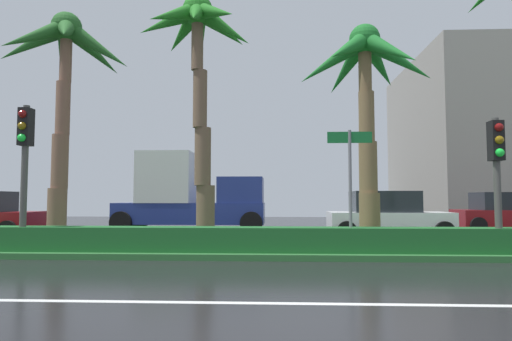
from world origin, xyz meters
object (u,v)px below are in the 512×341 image
(palm_tree_centre, at_px, (366,78))
(traffic_signal_median_right, at_px, (497,160))
(car_in_traffic_third, at_px, (506,213))
(car_in_traffic_second, at_px, (387,216))
(traffic_signal_median_left, at_px, (25,150))
(box_truck_lead, at_px, (190,196))
(palm_tree_centre_left, at_px, (199,47))
(palm_tree_mid_left, at_px, (65,65))
(street_name_sign, at_px, (350,173))

(palm_tree_centre, bearing_deg, traffic_signal_median_right, -37.27)
(car_in_traffic_third, bearing_deg, palm_tree_centre, -137.19)
(palm_tree_centre, relative_size, car_in_traffic_second, 1.49)
(car_in_traffic_second, bearing_deg, traffic_signal_median_left, -152.30)
(car_in_traffic_second, bearing_deg, box_truck_lead, 159.85)
(box_truck_lead, distance_m, car_in_traffic_second, 8.37)
(palm_tree_centre_left, xyz_separation_m, car_in_traffic_second, (6.30, 3.65, -5.07))
(traffic_signal_median_left, bearing_deg, box_truck_lead, 72.99)
(palm_tree_centre, distance_m, traffic_signal_median_left, 9.45)
(traffic_signal_median_left, bearing_deg, palm_tree_mid_left, 91.87)
(palm_tree_centre_left, xyz_separation_m, traffic_signal_median_right, (7.53, -1.84, -3.52))
(palm_tree_mid_left, xyz_separation_m, palm_tree_centre, (9.03, -0.06, -0.55))
(palm_tree_mid_left, relative_size, traffic_signal_median_right, 2.16)
(street_name_sign, height_order, car_in_traffic_second, street_name_sign)
(palm_tree_mid_left, bearing_deg, traffic_signal_median_left, -88.13)
(street_name_sign, distance_m, car_in_traffic_third, 11.93)
(traffic_signal_median_left, distance_m, car_in_traffic_second, 11.86)
(palm_tree_centre, xyz_separation_m, box_truck_lead, (-6.42, 6.35, -3.41))
(box_truck_lead, bearing_deg, traffic_signal_median_left, -107.01)
(street_name_sign, bearing_deg, car_in_traffic_third, 46.57)
(traffic_signal_median_left, bearing_deg, traffic_signal_median_right, -0.23)
(palm_tree_mid_left, distance_m, traffic_signal_median_left, 3.48)
(palm_tree_centre, relative_size, box_truck_lead, 1.00)
(palm_tree_mid_left, relative_size, palm_tree_centre_left, 0.96)
(palm_tree_mid_left, distance_m, traffic_signal_median_right, 12.26)
(traffic_signal_median_left, height_order, car_in_traffic_second, traffic_signal_median_left)
(palm_tree_centre_left, height_order, palm_tree_centre, palm_tree_centre_left)
(palm_tree_mid_left, xyz_separation_m, box_truck_lead, (2.61, 6.29, -3.96))
(palm_tree_centre_left, relative_size, car_in_traffic_second, 1.70)
(street_name_sign, relative_size, car_in_traffic_second, 0.70)
(traffic_signal_median_right, bearing_deg, car_in_traffic_third, 61.90)
(street_name_sign, relative_size, box_truck_lead, 0.47)
(palm_tree_centre, height_order, box_truck_lead, palm_tree_centre)
(traffic_signal_median_left, bearing_deg, car_in_traffic_third, 28.28)
(car_in_traffic_second, bearing_deg, car_in_traffic_third, 29.29)
(box_truck_lead, distance_m, car_in_traffic_third, 13.80)
(traffic_signal_median_right, xyz_separation_m, car_in_traffic_third, (4.71, 8.83, -1.55))
(palm_tree_centre_left, xyz_separation_m, street_name_sign, (4.09, -1.63, -3.81))
(palm_tree_mid_left, xyz_separation_m, palm_tree_centre_left, (4.14, -0.23, 0.39))
(palm_tree_mid_left, height_order, traffic_signal_median_left, palm_tree_mid_left)
(car_in_traffic_second, distance_m, car_in_traffic_third, 6.82)
(palm_tree_centre, bearing_deg, street_name_sign, -113.88)
(palm_tree_centre, bearing_deg, car_in_traffic_third, 42.81)
(traffic_signal_median_right, xyz_separation_m, car_in_traffic_second, (-1.23, 5.49, -1.55))
(traffic_signal_median_right, bearing_deg, palm_tree_mid_left, 169.91)
(palm_tree_centre, bearing_deg, traffic_signal_median_left, -167.63)
(palm_tree_centre_left, relative_size, traffic_signal_median_left, 1.99)
(palm_tree_centre_left, distance_m, car_in_traffic_second, 8.87)
(palm_tree_mid_left, distance_m, palm_tree_centre, 9.04)
(traffic_signal_median_left, distance_m, traffic_signal_median_right, 11.61)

